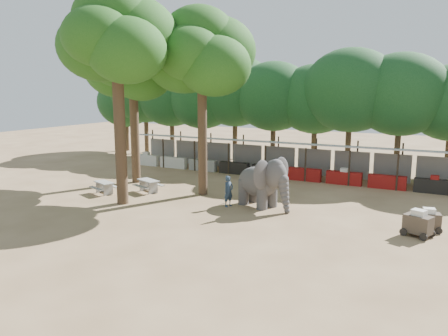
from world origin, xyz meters
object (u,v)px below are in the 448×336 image
at_px(yard_tree_back, 201,54).
at_px(picnic_table_near, 104,186).
at_px(yard_tree_left, 132,63).
at_px(elephant, 263,182).
at_px(picnic_table_far, 148,184).
at_px(yard_tree_center, 116,38).
at_px(cart_front, 418,223).
at_px(cart_back, 428,220).
at_px(handler, 229,191).

bearing_deg(yard_tree_back, picnic_table_near, -152.12).
bearing_deg(yard_tree_left, elephant, -11.66).
distance_m(picnic_table_near, picnic_table_far, 2.73).
relative_size(picnic_table_near, picnic_table_far, 0.95).
distance_m(yard_tree_center, cart_front, 17.86).
distance_m(yard_tree_center, picnic_table_far, 9.12).
bearing_deg(picnic_table_near, cart_back, 25.31).
bearing_deg(handler, cart_front, -75.33).
distance_m(picnic_table_near, cart_back, 18.46).
height_order(elephant, handler, elephant).
xyz_separation_m(elephant, picnic_table_far, (-7.84, -0.06, -0.89)).
distance_m(elephant, cart_back, 8.43).
height_order(picnic_table_near, cart_back, cart_back).
relative_size(yard_tree_center, elephant, 3.19).
xyz_separation_m(yard_tree_left, handler, (8.83, -2.99, -7.33)).
distance_m(yard_tree_back, picnic_table_far, 8.75).
distance_m(yard_tree_back, picnic_table_near, 10.14).
bearing_deg(cart_front, yard_tree_left, -168.55).
bearing_deg(handler, yard_tree_back, 73.36).
distance_m(elephant, picnic_table_near, 10.22).
relative_size(elephant, cart_back, 2.99).
xyz_separation_m(elephant, cart_front, (8.00, -1.44, -0.80)).
bearing_deg(cart_back, yard_tree_back, 159.60).
height_order(yard_tree_center, cart_back, yard_tree_center).
height_order(picnic_table_far, cart_back, cart_back).
relative_size(yard_tree_left, picnic_table_near, 5.80).
xyz_separation_m(yard_tree_back, picnic_table_near, (-5.45, -2.88, -8.05)).
distance_m(elephant, picnic_table_far, 7.89).
xyz_separation_m(yard_tree_center, picnic_table_near, (-2.45, 1.12, -8.71)).
height_order(elephant, picnic_table_near, elephant).
distance_m(picnic_table_near, cart_front, 18.04).
xyz_separation_m(yard_tree_back, picnic_table_far, (-3.25, -1.25, -8.02)).
relative_size(yard_tree_back, elephant, 3.01).
height_order(handler, picnic_table_far, handler).
bearing_deg(elephant, yard_tree_back, -173.84).
bearing_deg(handler, cart_back, -69.43).
height_order(yard_tree_back, elephant, yard_tree_back).
bearing_deg(yard_tree_left, cart_back, -7.82).
relative_size(yard_tree_back, picnic_table_near, 5.98).
distance_m(handler, cart_back, 10.15).
bearing_deg(cart_back, cart_front, -123.54).
bearing_deg(elephant, yard_tree_center, -139.01).
relative_size(yard_tree_center, picnic_table_near, 6.34).
xyz_separation_m(yard_tree_left, picnic_table_near, (0.55, -3.88, -7.71)).
bearing_deg(cart_back, yard_tree_center, 175.19).
bearing_deg(picnic_table_near, yard_tree_back, 49.22).
bearing_deg(yard_tree_back, cart_front, -11.77).
relative_size(yard_tree_left, handler, 6.33).
xyz_separation_m(yard_tree_back, cart_back, (12.97, -1.60, -8.00)).
distance_m(yard_tree_left, cart_back, 20.62).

